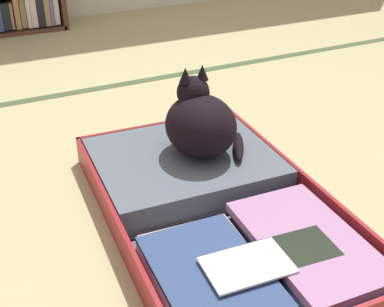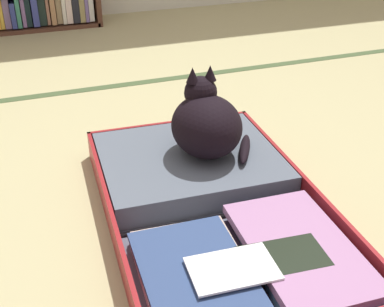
# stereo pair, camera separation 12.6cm
# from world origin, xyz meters

# --- Properties ---
(ground_plane) EXTENTS (10.00, 10.00, 0.00)m
(ground_plane) POSITION_xyz_m (0.00, 0.00, 0.00)
(ground_plane) COLOR tan
(tatami_border) EXTENTS (4.80, 0.05, 0.00)m
(tatami_border) POSITION_xyz_m (0.00, 1.11, 0.00)
(tatami_border) COLOR #3E512F
(tatami_border) RESTS_ON ground_plane
(open_suitcase) EXTENTS (0.63, 1.01, 0.10)m
(open_suitcase) POSITION_xyz_m (0.11, 0.04, 0.04)
(open_suitcase) COLOR maroon
(open_suitcase) RESTS_ON ground_plane
(black_cat) EXTENTS (0.28, 0.26, 0.27)m
(black_cat) POSITION_xyz_m (0.17, 0.24, 0.19)
(black_cat) COLOR black
(black_cat) RESTS_ON open_suitcase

